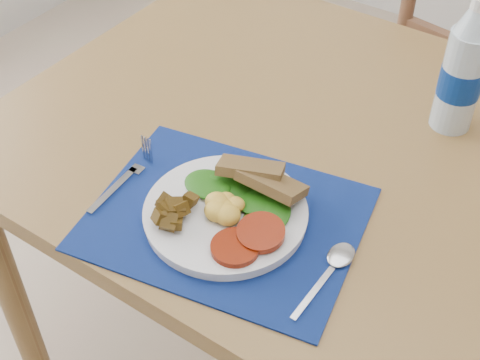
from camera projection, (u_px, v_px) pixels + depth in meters
The scene contains 7 objects.
table at pixel (380, 201), 1.20m from camera, with size 1.40×0.90×0.75m.
chair_far at pixel (476, 80), 1.67m from camera, with size 0.46×0.45×1.08m.
placemat at pixel (226, 218), 1.05m from camera, with size 0.41×0.32×0.00m, color black.
breakfast_plate at pixel (222, 210), 1.04m from camera, with size 0.25×0.25×0.06m.
fork at pixel (128, 177), 1.11m from camera, with size 0.03×0.17×0.00m.
spoon at pixel (332, 268), 0.97m from camera, with size 0.04×0.16×0.00m.
water_bottle at pixel (463, 73), 1.15m from camera, with size 0.08×0.08×0.26m.
Camera 1 is at (0.27, -0.64, 1.51)m, focal length 50.00 mm.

